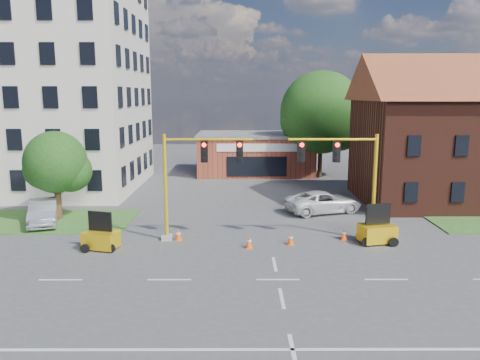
{
  "coord_description": "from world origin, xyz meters",
  "views": [
    {
      "loc": [
        -1.79,
        -20.31,
        8.37
      ],
      "look_at": [
        -1.72,
        10.0,
        2.84
      ],
      "focal_mm": 35.0,
      "sensor_mm": 36.0,
      "label": 1
    }
  ],
  "objects_px": {
    "signal_mast_east": "(346,174)",
    "trailer_west": "(101,238)",
    "pickup_white": "(323,202)",
    "trailer_east": "(377,231)",
    "signal_mast_west": "(194,174)"
  },
  "relations": [
    {
      "from": "signal_mast_east",
      "to": "trailer_west",
      "type": "distance_m",
      "value": 14.21
    },
    {
      "from": "trailer_west",
      "to": "pickup_white",
      "type": "xyz_separation_m",
      "value": [
        13.68,
        8.16,
        0.13
      ]
    },
    {
      "from": "signal_mast_east",
      "to": "trailer_east",
      "type": "xyz_separation_m",
      "value": [
        1.76,
        -0.59,
        -3.23
      ]
    },
    {
      "from": "trailer_west",
      "to": "trailer_east",
      "type": "bearing_deg",
      "value": 19.22
    },
    {
      "from": "signal_mast_west",
      "to": "trailer_west",
      "type": "height_order",
      "value": "signal_mast_west"
    },
    {
      "from": "signal_mast_east",
      "to": "trailer_west",
      "type": "height_order",
      "value": "signal_mast_east"
    },
    {
      "from": "signal_mast_west",
      "to": "signal_mast_east",
      "type": "xyz_separation_m",
      "value": [
        8.71,
        0.0,
        0.0
      ]
    },
    {
      "from": "signal_mast_east",
      "to": "trailer_east",
      "type": "distance_m",
      "value": 3.73
    },
    {
      "from": "trailer_east",
      "to": "pickup_white",
      "type": "relative_size",
      "value": 0.4
    },
    {
      "from": "signal_mast_west",
      "to": "pickup_white",
      "type": "distance_m",
      "value": 11.3
    },
    {
      "from": "signal_mast_east",
      "to": "signal_mast_west",
      "type": "bearing_deg",
      "value": 180.0
    },
    {
      "from": "signal_mast_west",
      "to": "trailer_east",
      "type": "relative_size",
      "value": 2.82
    },
    {
      "from": "signal_mast_east",
      "to": "pickup_white",
      "type": "xyz_separation_m",
      "value": [
        -0.04,
        6.52,
        -3.15
      ]
    },
    {
      "from": "signal_mast_west",
      "to": "trailer_east",
      "type": "bearing_deg",
      "value": -3.23
    },
    {
      "from": "trailer_east",
      "to": "signal_mast_west",
      "type": "bearing_deg",
      "value": 163.74
    }
  ]
}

